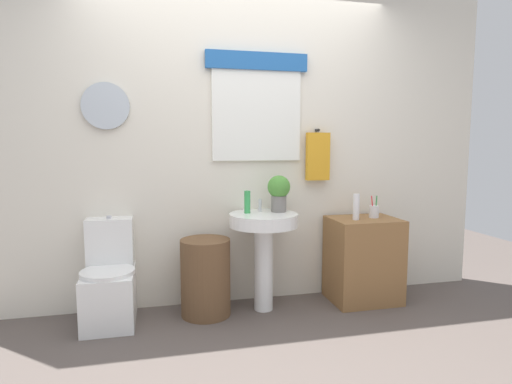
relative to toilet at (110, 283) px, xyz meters
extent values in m
plane|color=#564C47|center=(1.01, -0.89, -0.29)|extent=(8.00, 8.00, 0.00)
cube|color=silver|center=(1.01, 0.26, 1.01)|extent=(4.40, 0.10, 2.60)
cube|color=white|center=(1.17, 0.20, 1.26)|extent=(0.73, 0.03, 0.73)
cube|color=#235BA3|center=(1.17, 0.18, 1.68)|extent=(0.83, 0.04, 0.14)
cylinder|color=silver|center=(0.00, 0.19, 1.31)|extent=(0.35, 0.03, 0.35)
cylinder|color=black|center=(1.69, 0.18, 1.14)|extent=(0.02, 0.06, 0.02)
cube|color=gold|center=(1.69, 0.16, 0.92)|extent=(0.20, 0.05, 0.40)
cube|color=white|center=(0.00, -0.04, -0.10)|extent=(0.36, 0.50, 0.39)
cylinder|color=white|center=(0.00, -0.10, 0.11)|extent=(0.38, 0.38, 0.03)
cube|color=white|center=(0.00, 0.13, 0.28)|extent=(0.34, 0.18, 0.37)
cylinder|color=silver|center=(0.00, 0.13, 0.47)|extent=(0.04, 0.04, 0.02)
cylinder|color=brown|center=(0.71, -0.04, 0.01)|extent=(0.38, 0.38, 0.59)
cylinder|color=white|center=(1.17, -0.04, 0.05)|extent=(0.15, 0.15, 0.68)
cylinder|color=white|center=(1.17, -0.04, 0.43)|extent=(0.54, 0.54, 0.10)
cylinder|color=silver|center=(1.17, 0.08, 0.53)|extent=(0.03, 0.03, 0.10)
cube|color=olive|center=(2.03, -0.04, 0.06)|extent=(0.55, 0.44, 0.70)
cylinder|color=green|center=(1.05, 0.01, 0.57)|extent=(0.05, 0.05, 0.18)
cylinder|color=slate|center=(1.31, 0.02, 0.55)|extent=(0.12, 0.12, 0.13)
sphere|color=#4C8E38|center=(1.31, 0.02, 0.68)|extent=(0.18, 0.18, 0.18)
cylinder|color=white|center=(1.93, -0.08, 0.52)|extent=(0.05, 0.05, 0.21)
cylinder|color=silver|center=(2.12, -0.02, 0.46)|extent=(0.08, 0.08, 0.10)
cylinder|color=green|center=(2.14, -0.02, 0.51)|extent=(0.01, 0.03, 0.18)
cylinder|color=red|center=(2.11, -0.02, 0.51)|extent=(0.02, 0.04, 0.18)
camera|label=1|loc=(0.37, -3.18, 1.02)|focal=29.54mm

